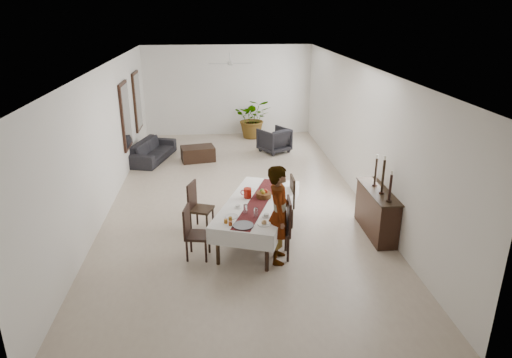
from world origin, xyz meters
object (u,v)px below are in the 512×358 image
at_px(red_pitcher, 248,193).
at_px(sofa, 153,150).
at_px(woman, 279,214).
at_px(sideboard_body, 376,213).
at_px(dining_table_top, 258,204).

relative_size(red_pitcher, sofa, 0.10).
relative_size(woman, sideboard_body, 1.21).
distance_m(red_pitcher, sideboard_body, 2.69).
height_order(woman, sideboard_body, woman).
height_order(red_pitcher, sofa, red_pitcher).
bearing_deg(woman, sideboard_body, -59.26).
height_order(dining_table_top, sideboard_body, sideboard_body).
distance_m(dining_table_top, red_pitcher, 0.33).
distance_m(dining_table_top, sideboard_body, 2.47).
xyz_separation_m(woman, sofa, (-3.05, 6.25, -0.63)).
xyz_separation_m(red_pitcher, sideboard_body, (2.65, -0.24, -0.43)).
distance_m(sideboard_body, sofa, 7.47).
bearing_deg(woman, red_pitcher, 31.25).
bearing_deg(red_pitcher, sofa, 116.69).
bearing_deg(dining_table_top, sofa, 136.76).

